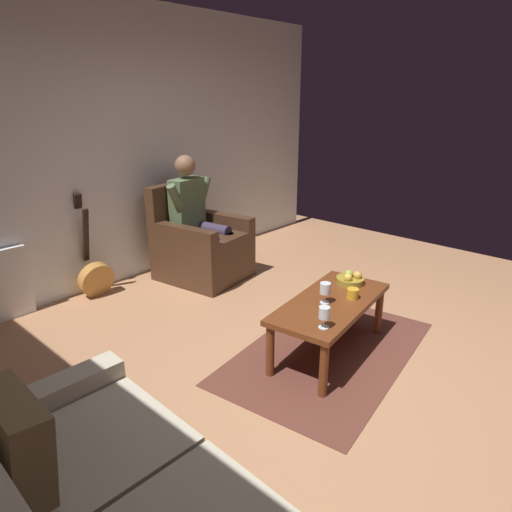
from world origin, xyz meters
The scene contains 11 objects.
ground_plane centered at (0.00, 0.00, 0.00)m, with size 6.54×6.54×0.00m, color #B17C56.
wall_back centered at (0.00, -2.76, 1.37)m, with size 5.79×0.06×2.75m, color white.
rug centered at (-0.09, -0.27, 0.00)m, with size 1.81×1.11×0.01m, color brown.
armchair centered at (-0.45, -2.17, 0.34)m, with size 0.87×0.95×1.00m.
person_seated centered at (-0.45, -2.20, 0.70)m, with size 0.65×0.65×1.30m.
coffee_table centered at (-0.09, -0.27, 0.38)m, with size 1.17×0.66×0.44m.
guitar centered at (0.57, -2.56, 0.22)m, with size 0.34×0.28×1.01m.
wine_glass_near centered at (-0.02, -0.29, 0.55)m, with size 0.08×0.08×0.16m.
wine_glass_far centered at (0.29, -0.08, 0.54)m, with size 0.07×0.07×0.15m.
fruit_bowl centered at (-0.46, -0.34, 0.48)m, with size 0.22×0.22×0.11m.
candle_jar centered at (-0.23, -0.18, 0.48)m, with size 0.09×0.09×0.08m, color gold.
Camera 1 is at (2.54, 1.36, 1.89)m, focal length 31.72 mm.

